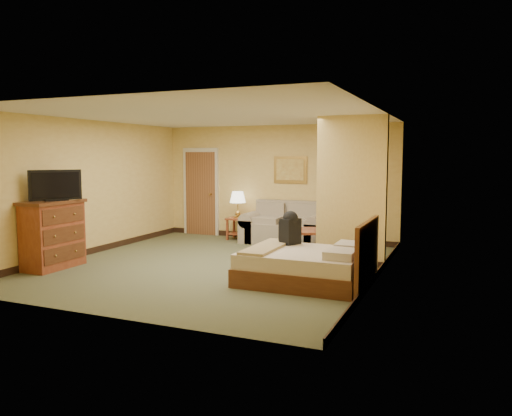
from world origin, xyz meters
The scene contains 17 objects.
floor centered at (0.00, 0.00, 0.00)m, with size 6.00×6.00×0.00m, color #515537.
ceiling centered at (0.00, 0.00, 2.60)m, with size 6.00×6.00×0.00m, color white.
back_wall centered at (0.00, 3.00, 1.30)m, with size 5.50×0.02×2.60m, color #DEB95E.
left_wall centered at (-2.75, 0.00, 1.30)m, with size 0.02×6.00×2.60m, color #DEB95E.
right_wall centered at (2.75, 0.00, 1.30)m, with size 0.02×6.00×2.60m, color #DEB95E.
partition centered at (2.15, 0.93, 1.30)m, with size 1.20×0.15×2.60m, color #DEB95E.
door centered at (-1.95, 2.96, 1.03)m, with size 0.94×0.16×2.10m.
baseboard centered at (0.00, 2.99, 0.06)m, with size 5.50×0.02×0.12m, color black.
loveseat centered at (0.33, 2.58, 0.30)m, with size 1.82×0.85×0.92m.
side_table centered at (-0.82, 2.65, 0.33)m, with size 0.45×0.45×0.50m.
table_lamp centered at (-0.82, 2.65, 0.96)m, with size 0.36×0.36×0.60m.
coffee_table centered at (1.10, 1.43, 0.36)m, with size 1.01×1.01×0.50m.
wall_picture centered at (0.33, 2.97, 1.60)m, with size 0.77×0.04×0.60m.
dresser centered at (-2.48, -1.25, 0.59)m, with size 0.57×1.09×1.16m.
tv centered at (-2.38, -1.25, 1.40)m, with size 0.50×0.75×0.52m.
bed centered at (1.83, -0.55, 0.27)m, with size 1.89×1.53×0.99m.
backpack centered at (1.38, -0.07, 0.77)m, with size 0.31×0.37×0.54m.
Camera 1 is at (3.97, -7.64, 1.91)m, focal length 35.00 mm.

